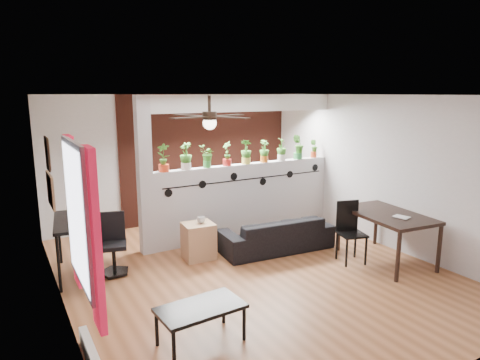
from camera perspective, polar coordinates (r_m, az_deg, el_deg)
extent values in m
cube|color=brown|center=(6.61, 1.46, -12.37)|extent=(6.30, 7.10, 0.10)
cube|color=#B7B7BA|center=(8.86, -8.70, 2.81)|extent=(6.30, 0.04, 2.90)
cube|color=#B7B7BA|center=(4.03, 24.74, -8.86)|extent=(6.30, 0.04, 2.90)
cube|color=#B7B7BA|center=(5.35, -23.26, -3.81)|extent=(0.04, 7.10, 2.90)
cube|color=#B7B7BA|center=(7.85, 18.09, 1.23)|extent=(0.04, 7.10, 2.90)
cube|color=white|center=(6.04, 1.59, 11.74)|extent=(6.30, 7.10, 0.10)
cube|color=#BCBCC1|center=(7.98, 0.81, -2.61)|extent=(3.60, 0.18, 1.35)
cube|color=silver|center=(7.74, 0.84, 10.23)|extent=(3.60, 0.18, 0.30)
cube|color=#BCBCC1|center=(7.09, -12.59, 0.46)|extent=(0.22, 0.20, 2.60)
cube|color=#AE4732|center=(9.13, -3.89, 3.17)|extent=(3.90, 0.05, 2.60)
cube|color=black|center=(7.81, 1.17, 0.12)|extent=(3.31, 0.01, 0.02)
cylinder|color=black|center=(7.17, -9.51, -1.73)|extent=(0.14, 0.01, 0.14)
cylinder|color=black|center=(7.39, -5.03, -0.59)|extent=(0.14, 0.01, 0.14)
cylinder|color=black|center=(7.64, -0.82, 0.48)|extent=(0.14, 0.01, 0.14)
cylinder|color=black|center=(7.99, 3.08, -0.22)|extent=(0.14, 0.01, 0.14)
cylinder|color=black|center=(8.32, 6.67, 0.76)|extent=(0.14, 0.01, 0.14)
cylinder|color=black|center=(8.68, 9.98, 1.65)|extent=(0.14, 0.01, 0.14)
cube|color=white|center=(4.14, -21.03, -4.39)|extent=(0.02, 0.95, 1.25)
cube|color=silver|center=(4.14, -20.82, -4.37)|extent=(0.04, 1.05, 1.35)
cube|color=red|center=(3.71, -18.82, -7.70)|extent=(0.06, 0.30, 1.55)
cube|color=red|center=(4.65, -21.25, -3.97)|extent=(0.06, 0.30, 1.55)
cube|color=silver|center=(4.74, -19.08, -21.55)|extent=(0.08, 1.00, 0.18)
cube|color=brown|center=(6.27, -23.94, -1.25)|extent=(0.03, 0.60, 0.45)
cube|color=#8C7259|center=(6.13, -24.27, 3.22)|extent=(0.03, 0.30, 0.40)
cube|color=black|center=(6.13, -24.32, 3.22)|extent=(0.02, 0.34, 0.44)
cylinder|color=black|center=(5.39, -4.11, 10.14)|extent=(0.04, 0.04, 0.20)
cylinder|color=black|center=(5.40, -4.09, 8.55)|extent=(0.18, 0.18, 0.10)
sphere|color=white|center=(5.41, -4.07, 7.60)|extent=(0.17, 0.17, 0.17)
cube|color=black|center=(5.65, -1.65, 8.60)|extent=(0.55, 0.29, 0.01)
cube|color=black|center=(5.64, -6.59, 8.53)|extent=(0.29, 0.55, 0.01)
cube|color=black|center=(5.16, -6.74, 8.25)|extent=(0.55, 0.29, 0.01)
cube|color=black|center=(5.17, -1.35, 8.33)|extent=(0.29, 0.55, 0.01)
cylinder|color=red|center=(7.17, -10.11, 1.58)|extent=(0.18, 0.18, 0.12)
imported|color=#245A19|center=(7.13, -10.18, 3.40)|extent=(0.27, 0.23, 0.38)
cylinder|color=white|center=(7.31, -7.20, 1.86)|extent=(0.17, 0.17, 0.12)
imported|color=#245A19|center=(7.28, -7.25, 3.58)|extent=(0.28, 0.30, 0.36)
cylinder|color=#328A34|center=(7.47, -4.41, 2.13)|extent=(0.13, 0.13, 0.12)
imported|color=#245A19|center=(7.44, -4.43, 3.53)|extent=(0.23, 0.20, 0.29)
cylinder|color=red|center=(7.64, -1.73, 2.38)|extent=(0.16, 0.16, 0.12)
imported|color=#245A19|center=(7.61, -1.74, 3.91)|extent=(0.21, 0.25, 0.33)
cylinder|color=#DFD44E|center=(7.83, 0.82, 2.61)|extent=(0.16, 0.16, 0.12)
imported|color=#245A19|center=(7.80, 0.83, 4.16)|extent=(0.30, 0.29, 0.35)
cylinder|color=#C95F17|center=(8.04, 3.25, 2.82)|extent=(0.15, 0.15, 0.12)
imported|color=#245A19|center=(8.01, 3.26, 4.23)|extent=(0.24, 0.21, 0.32)
cylinder|color=white|center=(8.26, 5.55, 3.02)|extent=(0.15, 0.15, 0.12)
imported|color=#245A19|center=(8.23, 5.58, 4.44)|extent=(0.25, 0.27, 0.33)
cylinder|color=#308540|center=(8.49, 7.73, 3.21)|extent=(0.17, 0.17, 0.12)
imported|color=#245A19|center=(8.46, 7.77, 4.72)|extent=(0.32, 0.31, 0.37)
cylinder|color=#C7461F|center=(8.74, 9.79, 3.38)|extent=(0.12, 0.12, 0.12)
imported|color=#245A19|center=(8.72, 9.83, 4.48)|extent=(0.21, 0.22, 0.26)
imported|color=black|center=(7.35, 4.81, -7.23)|extent=(1.89, 0.88, 0.54)
cube|color=#A87E59|center=(6.97, -5.55, -8.08)|extent=(0.51, 0.46, 0.58)
imported|color=gray|center=(6.88, -5.23, -5.32)|extent=(0.16, 0.16, 0.10)
cube|color=black|center=(6.63, -20.97, -5.08)|extent=(0.76, 1.23, 0.04)
cylinder|color=black|center=(6.26, -23.02, -10.31)|extent=(0.04, 0.04, 0.80)
cylinder|color=black|center=(6.26, -18.11, -9.94)|extent=(0.04, 0.04, 0.80)
cylinder|color=black|center=(7.28, -22.93, -7.25)|extent=(0.04, 0.04, 0.80)
cylinder|color=black|center=(7.28, -18.75, -6.93)|extent=(0.04, 0.04, 0.80)
imported|color=black|center=(6.74, -21.25, -3.74)|extent=(0.36, 0.07, 0.20)
cylinder|color=black|center=(6.71, -16.34, -11.67)|extent=(0.46, 0.46, 0.04)
cylinder|color=black|center=(6.64, -16.44, -10.11)|extent=(0.05, 0.05, 0.39)
cube|color=black|center=(6.56, -16.55, -8.38)|extent=(0.46, 0.46, 0.06)
cube|color=black|center=(6.65, -16.63, -5.86)|extent=(0.36, 0.15, 0.43)
cube|color=black|center=(7.09, 19.06, -4.40)|extent=(1.02, 1.52, 0.05)
cylinder|color=black|center=(6.48, 20.33, -9.64)|extent=(0.06, 0.06, 0.73)
cylinder|color=black|center=(7.03, 25.02, -8.34)|extent=(0.06, 0.06, 0.73)
cylinder|color=black|center=(7.45, 13.05, -6.44)|extent=(0.06, 0.06, 0.73)
cylinder|color=black|center=(7.93, 17.66, -5.58)|extent=(0.06, 0.06, 0.73)
imported|color=gray|center=(6.82, 20.42, -4.80)|extent=(0.21, 0.25, 0.02)
cube|color=black|center=(6.95, 14.68, -7.00)|extent=(0.48, 0.48, 0.03)
cube|color=black|center=(7.03, 14.11, -4.59)|extent=(0.36, 0.13, 0.49)
cube|color=black|center=(6.82, 14.03, -9.40)|extent=(0.03, 0.03, 0.46)
cube|color=black|center=(6.98, 16.44, -9.05)|extent=(0.03, 0.03, 0.46)
cube|color=black|center=(7.01, 12.86, -6.66)|extent=(0.03, 0.03, 0.94)
cube|color=black|center=(7.16, 15.21, -6.39)|extent=(0.03, 0.03, 0.94)
cube|color=black|center=(4.73, -5.28, -16.63)|extent=(0.94, 0.56, 0.04)
cylinder|color=black|center=(4.51, -8.81, -21.33)|extent=(0.04, 0.04, 0.38)
cylinder|color=black|center=(4.86, 0.55, -18.60)|extent=(0.04, 0.04, 0.38)
cylinder|color=black|center=(4.85, -11.04, -18.91)|extent=(0.04, 0.04, 0.38)
cylinder|color=black|center=(5.17, -2.20, -16.62)|extent=(0.04, 0.04, 0.38)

